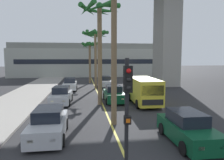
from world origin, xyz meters
name	(u,v)px	position (x,y,z in m)	size (l,w,h in m)	color
lane_stripe_center	(99,97)	(0.00, 24.00, 0.00)	(0.14, 56.00, 0.01)	#DBCC4C
pier_building_backdrop	(90,60)	(0.00, 51.07, 3.63)	(35.07, 8.04, 7.39)	#ADB2A8
car_queue_front	(114,94)	(1.20, 21.32, 0.72)	(1.84, 4.10, 1.56)	#0C4728
car_queue_second	(49,124)	(-3.57, 12.69, 0.72)	(1.85, 4.11, 1.56)	#B7BABF
car_queue_third	(187,129)	(3.35, 11.02, 0.72)	(1.86, 4.11, 1.56)	#0C4728
car_queue_fourth	(70,84)	(-3.44, 29.52, 0.72)	(1.88, 4.12, 1.56)	white
car_queue_fifth	(105,82)	(1.49, 31.99, 0.72)	(1.94, 4.15, 1.56)	#B7BABF
car_queue_sixth	(61,96)	(-3.74, 21.15, 0.72)	(1.96, 4.16, 1.56)	#B7BABF
delivery_van	(144,90)	(3.72, 19.69, 1.29)	(2.26, 5.30, 2.36)	yellow
traffic_light_median_near	(127,109)	(-0.47, 7.44, 2.71)	(0.24, 0.37, 4.20)	black
palm_tree_near_median	(90,50)	(-0.54, 36.82, 5.54)	(2.82, 2.86, 6.88)	brown
palm_tree_mid_median	(100,23)	(-0.20, 20.17, 7.24)	(3.71, 3.71, 8.97)	brown
palm_tree_far_median	(95,39)	(0.00, 30.45, 6.73)	(3.67, 3.70, 7.93)	brown
palm_tree_farthest_median	(114,8)	(0.19, 14.40, 7.17)	(2.97, 3.10, 8.98)	brown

